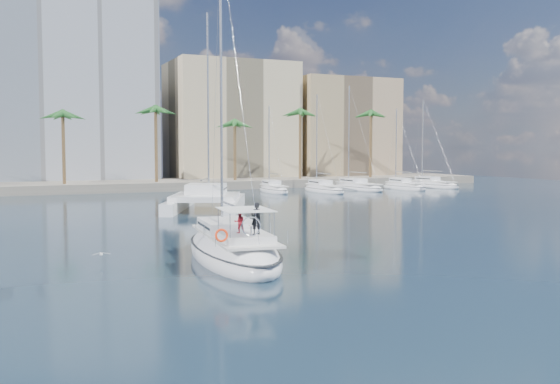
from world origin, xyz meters
name	(u,v)px	position (x,y,z in m)	size (l,w,h in m)	color
ground	(275,263)	(0.00, 0.00, 0.00)	(160.00, 160.00, 0.00)	black
quay	(105,186)	(0.00, 61.00, 0.60)	(120.00, 14.00, 1.20)	gray
building_modern	(9,94)	(-12.00, 73.00, 14.00)	(42.00, 16.00, 28.00)	silver
building_beige	(231,124)	(22.00, 70.00, 10.00)	(20.00, 14.00, 20.00)	tan
building_tan_right	(341,131)	(42.00, 68.00, 9.00)	(18.00, 12.00, 18.00)	tan
palm_centre	(108,116)	(0.00, 57.00, 10.28)	(3.60, 3.60, 12.30)	brown
palm_right	(331,120)	(34.00, 57.00, 10.28)	(3.60, 3.60, 12.30)	brown
main_sloop	(233,250)	(-1.77, 1.58, 0.55)	(5.33, 12.93, 18.67)	white
catamaran	(206,198)	(4.80, 27.92, 1.17)	(11.39, 14.75, 19.11)	white
seagull	(101,254)	(-8.31, 3.49, 0.47)	(0.95, 0.41, 0.18)	silver
moored_yacht_a	(274,192)	(20.00, 47.00, 0.00)	(2.72, 9.35, 11.90)	white
moored_yacht_b	(324,192)	(26.50, 45.00, 0.00)	(3.14, 10.78, 13.72)	white
moored_yacht_c	(358,190)	(33.00, 47.00, 0.00)	(3.55, 12.21, 15.54)	white
moored_yacht_d	(404,189)	(39.50, 45.00, 0.00)	(2.72, 9.35, 11.90)	white
moored_yacht_e	(432,187)	(46.00, 47.00, 0.00)	(3.14, 10.78, 13.72)	white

